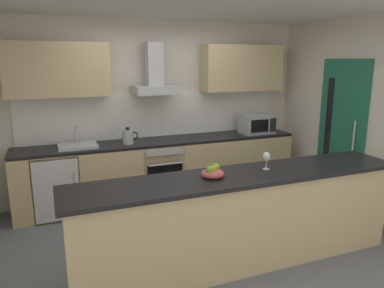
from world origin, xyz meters
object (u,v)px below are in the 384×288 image
(wine_glass, at_px, (267,157))
(range_hood, at_px, (155,78))
(microwave, at_px, (257,124))
(fruit_bowl, at_px, (213,173))
(sink, at_px, (78,145))
(refrigerator, at_px, (56,184))
(kettle, at_px, (128,136))
(oven, at_px, (159,170))

(wine_glass, bearing_deg, range_hood, 105.16)
(microwave, relative_size, fruit_bowl, 2.27)
(microwave, distance_m, sink, 2.73)
(refrigerator, bearing_deg, fruit_bowl, -54.88)
(sink, relative_size, kettle, 1.73)
(refrigerator, distance_m, sink, 0.59)
(kettle, bearing_deg, microwave, 0.16)
(kettle, xyz_separation_m, fruit_bowl, (0.40, -1.92, -0.00))
(range_hood, distance_m, wine_glass, 2.24)
(oven, bearing_deg, microwave, -0.99)
(refrigerator, relative_size, range_hood, 1.18)
(oven, distance_m, microwave, 1.71)
(kettle, bearing_deg, sink, 176.17)
(range_hood, xyz_separation_m, wine_glass, (0.56, -2.05, -0.71))
(microwave, xyz_separation_m, kettle, (-2.06, -0.01, -0.04))
(refrigerator, distance_m, range_hood, 1.98)
(oven, height_order, range_hood, range_hood)
(microwave, relative_size, kettle, 1.73)
(refrigerator, relative_size, kettle, 2.94)
(kettle, bearing_deg, range_hood, 19.93)
(microwave, bearing_deg, range_hood, 174.41)
(refrigerator, bearing_deg, sink, 2.56)
(oven, height_order, sink, sink)
(microwave, height_order, range_hood, range_hood)
(sink, bearing_deg, wine_glass, -49.07)
(microwave, height_order, wine_glass, microwave)
(fruit_bowl, bearing_deg, sink, 118.45)
(fruit_bowl, bearing_deg, wine_glass, 3.19)
(sink, relative_size, wine_glass, 2.81)
(oven, distance_m, fruit_bowl, 2.03)
(wine_glass, bearing_deg, fruit_bowl, -176.81)
(refrigerator, relative_size, fruit_bowl, 3.86)
(sink, distance_m, wine_glass, 2.56)
(kettle, relative_size, range_hood, 0.40)
(wine_glass, bearing_deg, microwave, 60.88)
(refrigerator, xyz_separation_m, fruit_bowl, (1.37, -1.95, 0.58))
(oven, xyz_separation_m, fruit_bowl, (-0.05, -1.95, 0.54))
(fruit_bowl, bearing_deg, oven, 88.40)
(oven, height_order, fruit_bowl, fruit_bowl)
(oven, distance_m, refrigerator, 1.43)
(kettle, height_order, wine_glass, kettle)
(sink, relative_size, fruit_bowl, 2.27)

